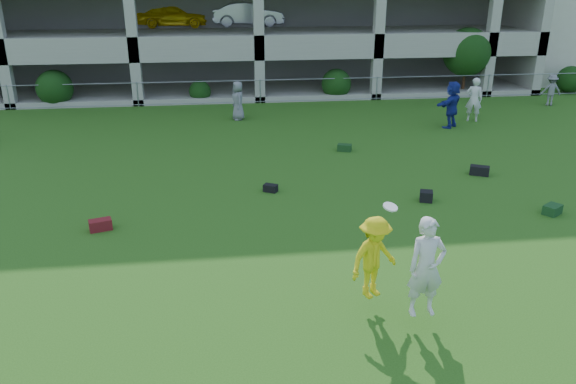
{
  "coord_description": "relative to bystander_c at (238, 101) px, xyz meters",
  "views": [
    {
      "loc": [
        -2.11,
        -8.92,
        6.09
      ],
      "look_at": [
        -0.61,
        3.0,
        1.4
      ],
      "focal_mm": 35.0,
      "sensor_mm": 36.0,
      "label": 1
    }
  ],
  "objects": [
    {
      "name": "ground",
      "position": [
        1.24,
        -15.73,
        -0.85
      ],
      "size": [
        100.0,
        100.0,
        0.0
      ],
      "primitive_type": "plane",
      "color": "#235114",
      "rests_on": "ground"
    },
    {
      "name": "bystander_c",
      "position": [
        0.0,
        0.0,
        0.0
      ],
      "size": [
        0.72,
        0.93,
        1.7
      ],
      "primitive_type": "imported",
      "rotation": [
        0.0,
        0.0,
        -1.34
      ],
      "color": "gray",
      "rests_on": "ground"
    },
    {
      "name": "bystander_d",
      "position": [
        8.84,
        -2.47,
        0.12
      ],
      "size": [
        1.72,
        1.65,
        1.95
      ],
      "primitive_type": "imported",
      "rotation": [
        0.0,
        0.0,
        3.89
      ],
      "color": "navy",
      "rests_on": "ground"
    },
    {
      "name": "bystander_e",
      "position": [
        10.23,
        -1.57,
        0.11
      ],
      "size": [
        0.82,
        0.7,
        1.92
      ],
      "primitive_type": "imported",
      "rotation": [
        0.0,
        0.0,
        2.73
      ],
      "color": "silver",
      "rests_on": "ground"
    },
    {
      "name": "bystander_f",
      "position": [
        15.38,
        0.98,
        -0.09
      ],
      "size": [
        1.07,
        0.73,
        1.51
      ],
      "primitive_type": "imported",
      "rotation": [
        0.0,
        0.0,
        2.96
      ],
      "color": "slate",
      "rests_on": "ground"
    },
    {
      "name": "bag_red_a",
      "position": [
        -3.98,
        -11.2,
        -0.71
      ],
      "size": [
        0.61,
        0.45,
        0.28
      ],
      "primitive_type": "cube",
      "rotation": [
        0.0,
        0.0,
        0.3
      ],
      "color": "#530E1D",
      "rests_on": "ground"
    },
    {
      "name": "bag_black_b",
      "position": [
        0.57,
        -9.06,
        -0.74
      ],
      "size": [
        0.47,
        0.41,
        0.22
      ],
      "primitive_type": "cube",
      "rotation": [
        0.0,
        0.0,
        -0.51
      ],
      "color": "black",
      "rests_on": "ground"
    },
    {
      "name": "bag_green_c",
      "position": [
        7.98,
        -11.69,
        -0.72
      ],
      "size": [
        0.61,
        0.57,
        0.26
      ],
      "primitive_type": "cube",
      "rotation": [
        0.0,
        0.0,
        0.59
      ],
      "color": "#163D16",
      "rests_on": "ground"
    },
    {
      "name": "crate_d",
      "position": [
        4.92,
        -10.36,
        -0.7
      ],
      "size": [
        0.44,
        0.44,
        0.3
      ],
      "primitive_type": "cube",
      "rotation": [
        0.0,
        0.0,
        -0.32
      ],
      "color": "black",
      "rests_on": "ground"
    },
    {
      "name": "bag_black_e",
      "position": [
        7.42,
        -8.42,
        -0.7
      ],
      "size": [
        0.67,
        0.54,
        0.3
      ],
      "primitive_type": "cube",
      "rotation": [
        0.0,
        0.0,
        -0.47
      ],
      "color": "black",
      "rests_on": "ground"
    },
    {
      "name": "bag_green_g",
      "position": [
        3.66,
        -5.28,
        -0.73
      ],
      "size": [
        0.57,
        0.46,
        0.25
      ],
      "primitive_type": "cube",
      "rotation": [
        0.0,
        0.0,
        -0.36
      ],
      "color": "#163C1A",
      "rests_on": "ground"
    },
    {
      "name": "frisbee_contest",
      "position": [
        2.18,
        -15.8,
        0.3
      ],
      "size": [
        1.74,
        1.41,
        2.0
      ],
      "color": "yellow",
      "rests_on": "ground"
    },
    {
      "name": "fence",
      "position": [
        1.24,
        3.27,
        -0.24
      ],
      "size": [
        36.06,
        0.06,
        1.2
      ],
      "color": "gray",
      "rests_on": "ground"
    },
    {
      "name": "shrub_row",
      "position": [
        5.83,
        3.97,
        0.66
      ],
      "size": [
        34.38,
        2.52,
        3.5
      ],
      "color": "#163D11",
      "rests_on": "ground"
    }
  ]
}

